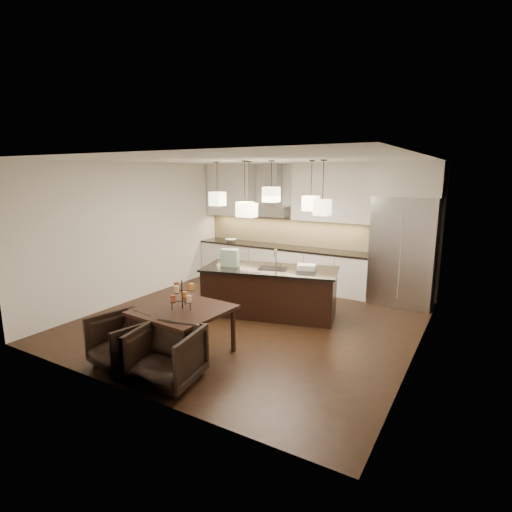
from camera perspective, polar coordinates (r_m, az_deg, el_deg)
The scene contains 37 objects.
floor at distance 7.21m, azimuth -0.81°, elevation -9.35°, with size 5.50×5.50×0.02m, color black.
ceiling at distance 6.73m, azimuth -0.89°, elevation 13.67°, with size 5.50×5.50×0.02m, color white.
wall_back at distance 9.27m, azimuth 8.04°, elevation 4.29°, with size 5.50×0.02×2.80m, color silver.
wall_front at distance 4.74m, azimuth -18.42°, elevation -3.31°, with size 5.50×0.02×2.80m, color silver.
wall_left at distance 8.57m, azimuth -16.87°, elevation 3.30°, with size 0.02×5.50×2.80m, color silver.
wall_right at distance 5.92m, azimuth 22.68°, elevation -0.71°, with size 0.02×5.50×2.80m, color silver.
refrigerator at distance 8.38m, azimuth 20.34°, elevation 0.63°, with size 1.20×0.72×2.15m, color #B7B7BA.
fridge_panel at distance 8.25m, azimuth 21.03°, elevation 10.22°, with size 1.26×0.72×0.65m, color silver.
lower_cabinets at distance 9.40m, azimuth 3.58°, elevation -1.47°, with size 4.21×0.62×0.88m, color silver.
countertop at distance 9.31m, azimuth 3.62°, elevation 1.29°, with size 4.21×0.66×0.04m, color black.
backsplash at distance 9.52m, azimuth 4.46°, elevation 3.55°, with size 4.21×0.02×0.63m, color beige.
upper_cab_left at distance 10.03m, azimuth -3.57°, elevation 9.38°, with size 1.25×0.35×1.25m, color silver.
upper_cab_right at distance 8.83m, azimuth 11.06°, elevation 8.87°, with size 1.86×0.35×1.25m, color silver.
hood_canopy at distance 9.38m, azimuth 2.18°, elevation 6.44°, with size 0.90×0.52×0.24m, color #B7B7BA.
hood_chimney at distance 9.44m, azimuth 2.53°, elevation 10.12°, with size 0.30×0.28×0.96m, color #B7B7BA.
fruit_bowl at distance 9.94m, azimuth -3.62°, elevation 2.26°, with size 0.26×0.26×0.06m, color silver.
island_body at distance 7.45m, azimuth 1.98°, elevation -5.16°, with size 2.38×0.95×0.84m, color black.
island_top at distance 7.33m, azimuth 2.00°, elevation -1.89°, with size 2.45×1.03×0.04m, color black.
faucet at distance 7.36m, azimuth 2.91°, elevation -0.26°, with size 0.10×0.23×0.36m, color silver, non-canonical shape.
tote_bag at distance 7.47m, azimuth -3.76°, elevation -0.24°, with size 0.32×0.17×0.32m, color #236537.
food_container at distance 7.26m, azimuth 7.24°, elevation -1.59°, with size 0.32×0.23×0.10m, color silver.
dining_table at distance 5.91m, azimuth -10.31°, elevation -10.61°, with size 1.17×1.17×0.70m, color black, non-canonical shape.
candelabra at distance 5.73m, azimuth -10.51°, elevation -5.43°, with size 0.34×0.34×0.41m, color black, non-canonical shape.
candle_a at distance 5.65m, azimuth -9.55°, elevation -6.06°, with size 0.07×0.07×0.09m, color #DFB888.
candle_b at distance 5.86m, azimuth -10.18°, elevation -5.43°, with size 0.07×0.07×0.09m, color orange.
candle_c at distance 5.71m, azimuth -11.77°, elevation -5.96°, with size 0.07×0.07×0.09m, color brown.
candle_d at distance 5.68m, azimuth -9.21°, elevation -4.36°, with size 0.07×0.07×0.09m, color orange.
candle_e at distance 5.79m, azimuth -11.29°, elevation -4.13°, with size 0.07×0.07×0.09m, color brown.
candle_f at distance 5.60m, azimuth -11.30°, elevation -4.68°, with size 0.07×0.07×0.09m, color #DFB888.
armchair_left at distance 5.79m, azimuth -18.37°, elevation -11.52°, with size 0.76×0.78×0.71m, color black.
armchair_right at distance 5.21m, azimuth -12.72°, elevation -13.78°, with size 0.78×0.80×0.73m, color black.
pendant_a at distance 7.67m, azimuth -5.53°, elevation 8.13°, with size 0.24×0.24×0.26m, color #F9EDB1.
pendant_b at distance 7.51m, azimuth -0.98°, elevation 6.55°, with size 0.24×0.24×0.26m, color #F9EDB1.
pendant_c at distance 7.06m, azimuth 2.20°, elevation 8.77°, with size 0.24×0.24×0.26m, color #F9EDB1.
pendant_d at distance 7.04m, azimuth 7.83°, elevation 7.46°, with size 0.24×0.24×0.26m, color #F9EDB1.
pendant_e at distance 6.72m, azimuth 9.45°, elevation 6.86°, with size 0.24×0.24×0.26m, color #F9EDB1.
pendant_f at distance 7.07m, azimuth -1.59°, elevation 6.67°, with size 0.24×0.24×0.26m, color #F9EDB1.
Camera 1 is at (3.48, -5.75, 2.58)m, focal length 28.00 mm.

